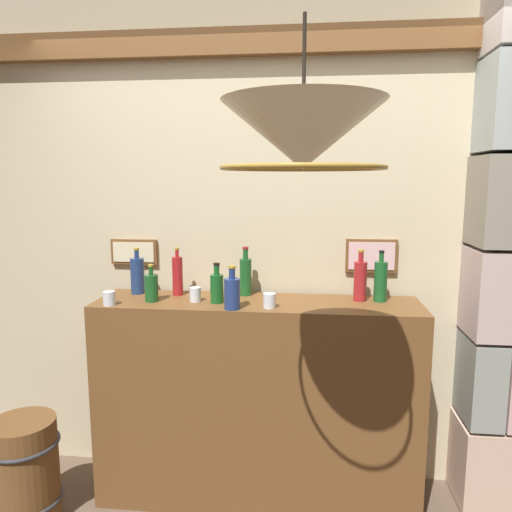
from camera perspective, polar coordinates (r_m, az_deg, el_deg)
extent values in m
cube|color=beige|center=(2.79, 0.76, 2.52)|extent=(3.39, 0.08, 2.87)
cube|color=brown|center=(2.80, 0.68, 23.85)|extent=(3.39, 0.10, 0.14)
cube|color=brown|center=(2.92, -14.09, 0.50)|extent=(0.27, 0.03, 0.15)
cube|color=beige|center=(2.90, -14.20, 0.45)|extent=(0.24, 0.01, 0.12)
cube|color=brown|center=(2.76, 13.39, 0.05)|extent=(0.28, 0.03, 0.18)
cube|color=beige|center=(2.74, 13.43, 0.00)|extent=(0.25, 0.01, 0.15)
cube|color=#D1AE97|center=(3.16, 25.73, -20.61)|extent=(0.37, 0.39, 0.45)
cube|color=gray|center=(2.93, 24.61, -12.75)|extent=(0.17, 0.39, 0.45)
cube|color=#C4AAA6|center=(2.83, 27.01, -3.75)|extent=(0.36, 0.39, 0.45)
cube|color=gray|center=(2.74, 25.88, 5.84)|extent=(0.17, 0.39, 0.45)
cube|color=brown|center=(2.75, 0.12, -16.66)|extent=(1.71, 0.42, 1.11)
cylinder|color=#195726|center=(2.63, 14.42, -2.93)|extent=(0.07, 0.07, 0.21)
cylinder|color=#195726|center=(2.60, 14.53, -0.15)|extent=(0.02, 0.02, 0.05)
cylinder|color=black|center=(2.60, 14.55, 0.50)|extent=(0.03, 0.03, 0.01)
cylinder|color=#A61E21|center=(2.71, -9.20, -2.35)|extent=(0.06, 0.06, 0.21)
cylinder|color=#A61E21|center=(2.69, -9.27, 0.31)|extent=(0.02, 0.02, 0.04)
cylinder|color=#B7932D|center=(2.69, -9.28, 0.86)|extent=(0.02, 0.02, 0.01)
cylinder|color=#175620|center=(2.53, -4.62, -3.86)|extent=(0.07, 0.07, 0.15)
cylinder|color=#175620|center=(2.51, -4.65, -1.65)|extent=(0.03, 0.03, 0.05)
cylinder|color=black|center=(2.50, -4.65, -0.95)|extent=(0.03, 0.03, 0.01)
cylinder|color=navy|center=(2.80, -13.76, -2.28)|extent=(0.08, 0.08, 0.20)
cylinder|color=navy|center=(2.78, -13.85, 0.22)|extent=(0.03, 0.03, 0.05)
cylinder|color=#B7932D|center=(2.77, -13.87, 0.83)|extent=(0.03, 0.03, 0.01)
cylinder|color=#1A5424|center=(2.68, -1.23, -2.50)|extent=(0.07, 0.07, 0.20)
cylinder|color=#1A5424|center=(2.66, -1.24, 0.23)|extent=(0.03, 0.03, 0.06)
cylinder|color=maroon|center=(2.65, -1.24, 0.95)|extent=(0.03, 0.03, 0.01)
cylinder|color=navy|center=(2.40, -2.82, -4.47)|extent=(0.08, 0.08, 0.15)
cylinder|color=navy|center=(2.38, -2.84, -2.06)|extent=(0.03, 0.03, 0.05)
cylinder|color=#B7932D|center=(2.37, -2.85, -1.29)|extent=(0.04, 0.04, 0.01)
cylinder|color=maroon|center=(2.61, 12.14, -2.92)|extent=(0.07, 0.07, 0.21)
cylinder|color=maroon|center=(2.59, 12.23, -0.10)|extent=(0.03, 0.03, 0.05)
cylinder|color=#B7932D|center=(2.59, 12.26, 0.61)|extent=(0.03, 0.03, 0.01)
cylinder|color=#1A5221|center=(2.61, -12.18, -3.71)|extent=(0.07, 0.07, 0.14)
cylinder|color=#1A5221|center=(2.59, -12.25, -1.71)|extent=(0.02, 0.02, 0.04)
cylinder|color=#B7932D|center=(2.58, -12.27, -1.10)|extent=(0.03, 0.03, 0.01)
cylinder|color=silver|center=(2.57, -7.15, -4.49)|extent=(0.06, 0.06, 0.08)
cylinder|color=silver|center=(2.43, 1.59, -5.26)|extent=(0.06, 0.06, 0.07)
cylinder|color=silver|center=(2.59, -16.86, -4.78)|extent=(0.06, 0.06, 0.07)
cone|color=#EFE5C6|center=(1.56, 5.55, 13.94)|extent=(0.52, 0.52, 0.21)
cylinder|color=black|center=(1.60, 5.69, 22.28)|extent=(0.01, 0.01, 0.25)
torus|color=#AD8433|center=(1.55, 5.49, 10.29)|extent=(0.52, 0.52, 0.02)
cylinder|color=brown|center=(2.96, -25.47, -21.83)|extent=(0.33, 0.33, 0.55)
torus|color=#333338|center=(2.89, -25.69, -19.21)|extent=(0.36, 0.36, 0.02)
torus|color=#333338|center=(3.04, -25.26, -24.33)|extent=(0.36, 0.36, 0.02)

